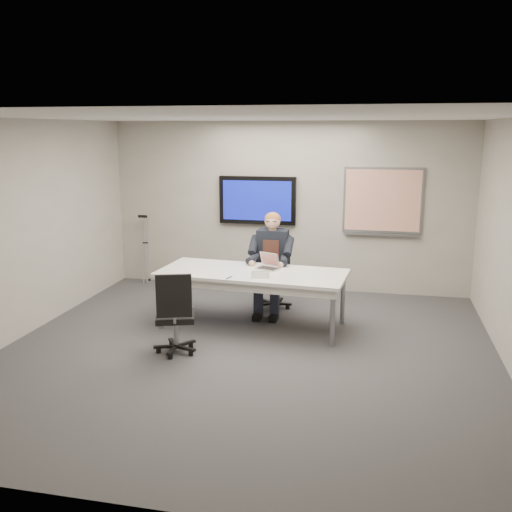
% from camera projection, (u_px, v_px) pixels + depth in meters
% --- Properties ---
extents(floor, '(6.00, 6.00, 0.02)m').
position_uv_depth(floor, '(246.00, 353.00, 6.95)').
color(floor, '#343436').
rests_on(floor, ground).
extents(ceiling, '(6.00, 6.00, 0.02)m').
position_uv_depth(ceiling, '(245.00, 117.00, 6.34)').
color(ceiling, silver).
rests_on(ceiling, wall_back).
extents(wall_back, '(6.00, 0.02, 2.80)m').
position_uv_depth(wall_back, '(287.00, 207.00, 9.50)').
color(wall_back, '#9A968B').
rests_on(wall_back, ground).
extents(wall_front, '(6.00, 0.02, 2.80)m').
position_uv_depth(wall_front, '(142.00, 324.00, 3.78)').
color(wall_front, '#9A968B').
rests_on(wall_front, ground).
extents(wall_left, '(0.02, 6.00, 2.80)m').
position_uv_depth(wall_left, '(17.00, 231.00, 7.27)').
color(wall_left, '#9A968B').
rests_on(wall_left, ground).
extents(conference_table, '(2.60, 1.24, 0.78)m').
position_uv_depth(conference_table, '(252.00, 278.00, 7.75)').
color(conference_table, silver).
rests_on(conference_table, ground).
extents(tv_display, '(1.30, 0.09, 0.80)m').
position_uv_depth(tv_display, '(257.00, 200.00, 9.53)').
color(tv_display, black).
rests_on(tv_display, wall_back).
extents(whiteboard, '(1.25, 0.08, 1.10)m').
position_uv_depth(whiteboard, '(383.00, 202.00, 9.12)').
color(whiteboard, gray).
rests_on(whiteboard, wall_back).
extents(office_chair_far, '(0.52, 0.52, 1.10)m').
position_uv_depth(office_chair_far, '(273.00, 286.00, 8.65)').
color(office_chair_far, black).
rests_on(office_chair_far, ground).
extents(office_chair_near, '(0.62, 0.62, 1.03)m').
position_uv_depth(office_chair_near, '(176.00, 328.00, 6.86)').
color(office_chair_near, black).
rests_on(office_chair_near, ground).
extents(seated_person, '(0.46, 0.78, 1.48)m').
position_uv_depth(seated_person, '(270.00, 274.00, 8.34)').
color(seated_person, '#1E2233').
rests_on(seated_person, office_chair_far).
extents(crutch, '(0.33, 0.48, 1.28)m').
position_uv_depth(crutch, '(146.00, 248.00, 10.02)').
color(crutch, '#ABADB3').
rests_on(crutch, ground).
extents(laptop, '(0.35, 0.38, 0.21)m').
position_uv_depth(laptop, '(269.00, 265.00, 7.88)').
color(laptop, '#B7B7B9').
rests_on(laptop, conference_table).
extents(name_tent, '(0.23, 0.10, 0.09)m').
position_uv_depth(name_tent, '(260.00, 274.00, 7.38)').
color(name_tent, silver).
rests_on(name_tent, conference_table).
extents(pen, '(0.05, 0.15, 0.01)m').
position_uv_depth(pen, '(229.00, 277.00, 7.38)').
color(pen, black).
rests_on(pen, conference_table).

